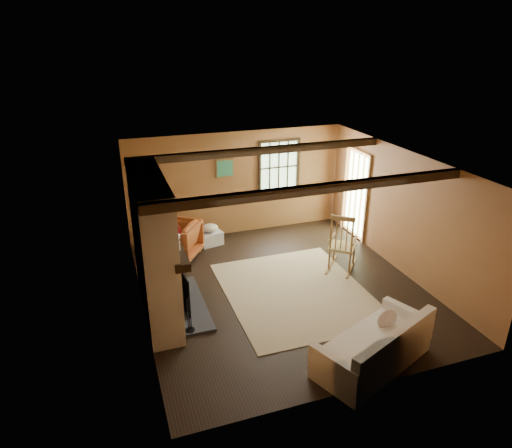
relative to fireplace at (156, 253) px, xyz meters
name	(u,v)px	position (x,y,z in m)	size (l,w,h in m)	color
ground	(281,288)	(2.23, 0.00, -1.10)	(5.50, 5.50, 0.00)	black
room_envelope	(289,200)	(2.45, 0.26, 0.53)	(5.02, 5.52, 2.44)	#905B33
fireplace	(156,253)	(0.00, 0.00, 0.00)	(1.02, 2.30, 2.40)	#B06044
rug	(295,292)	(2.43, -0.20, -1.10)	(2.50, 3.00, 0.01)	tan
rocking_chair	(342,246)	(3.65, 0.34, -0.60)	(0.91, 0.95, 1.20)	#A69250
sofa	(376,350)	(2.70, -2.39, -0.84)	(2.01, 1.46, 0.74)	white
firewood_pile	(160,243)	(0.34, 2.44, -0.98)	(0.68, 0.12, 0.25)	brown
laundry_basket	(210,238)	(1.43, 2.29, -0.95)	(0.50, 0.38, 0.30)	silver
basket_pillow	(210,228)	(1.43, 2.29, -0.71)	(0.37, 0.30, 0.18)	white
armchair	(177,240)	(0.64, 1.91, -0.71)	(0.84, 0.87, 0.79)	#BF6026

